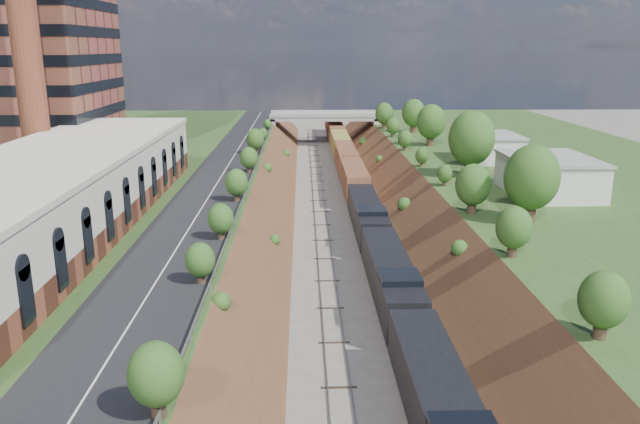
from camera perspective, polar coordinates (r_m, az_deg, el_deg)
platform_left at (r=84.76m, az=-20.96°, el=0.94°), size 44.00×180.00×5.00m
platform_right at (r=88.45m, az=23.78°, el=1.21°), size 44.00×180.00×5.00m
embankment_left at (r=80.81m, az=-5.91°, el=-0.62°), size 10.00×180.00×10.00m
embankment_right at (r=82.12m, az=9.58°, el=-0.50°), size 10.00×180.00×10.00m
rail_left_track at (r=80.58m, az=0.05°, el=-0.51°), size 1.58×180.00×0.18m
rail_right_track at (r=80.90m, az=3.74°, el=-0.49°), size 1.58×180.00×0.18m
road at (r=80.09m, az=-9.22°, el=2.85°), size 8.00×180.00×0.10m
guardrail at (r=79.35m, az=-6.32°, el=3.21°), size 0.10×171.00×0.70m
commercial_building at (r=61.66m, az=-23.62°, el=1.45°), size 14.30×62.30×7.00m
smokestack at (r=80.03m, az=-25.57°, el=16.01°), size 3.20×3.20×40.00m
overpass at (r=140.71m, az=0.38°, el=8.14°), size 24.50×8.30×7.40m
white_building_near at (r=76.59m, az=20.18°, el=3.06°), size 9.00×12.00×4.00m
white_building_far at (r=96.91m, az=15.19°, el=5.66°), size 8.00×10.00×3.60m
tree_right_large at (r=62.83m, az=18.80°, el=2.96°), size 5.25×5.25×7.61m
tree_left_crest at (r=40.94m, az=-11.34°, el=-6.14°), size 2.45×2.45×3.55m
freight_train at (r=97.44m, az=2.81°, el=3.75°), size 3.19×145.14×4.73m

